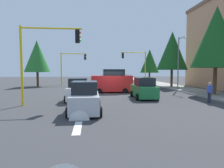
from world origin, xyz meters
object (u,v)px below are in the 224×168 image
Objects in this scene: tree_roadside_mid at (172,51)px; tree_roadside_near at (216,37)px; tree_opposite_side at (37,56)px; delivery_van_red at (112,82)px; traffic_signal_near_right at (45,50)px; car_blue at (124,82)px; tree_roadside_far at (150,61)px; pedestrian_crossing at (210,92)px; traffic_signal_far_left at (136,62)px; car_white at (78,90)px; car_silver at (85,99)px; traffic_signal_far_right at (72,62)px; car_green at (144,89)px; street_lamp_curbside at (180,57)px.

tree_roadside_near is (10.00, 0.50, 0.48)m from tree_roadside_mid.
tree_opposite_side is 15.38m from delivery_van_red.
traffic_signal_near_right is 1.43× the size of car_blue.
pedestrian_crossing is at bearing -5.37° from tree_roadside_far.
traffic_signal_near_right is 0.99× the size of traffic_signal_far_left.
car_white and car_silver have the same top height.
car_white is (17.85, 2.20, -3.12)m from traffic_signal_far_right.
traffic_signal_near_right is at bearing -71.32° from car_green.
pedestrian_crossing is (14.35, -2.79, -4.68)m from tree_roadside_mid.
traffic_signal_far_left reaches higher than traffic_signal_far_right.
traffic_signal_far_left reaches higher than car_white.
traffic_signal_far_right reaches higher than delivery_van_red.
street_lamp_curbside is 21.88m from tree_opposite_side.
tree_roadside_near is 2.21× the size of car_blue.
traffic_signal_near_right is at bearing -0.12° from traffic_signal_far_right.
street_lamp_curbside is 15.13m from car_white.
car_white is at bearing -31.62° from delivery_van_red.
car_white is (1.85, -14.00, -5.17)m from tree_roadside_near.
car_silver is at bearing 7.99° from car_white.
car_silver is 0.88× the size of car_blue.
tree_roadside_far reaches higher than car_green.
tree_roadside_near is 1.92× the size of delivery_van_red.
tree_opposite_side reaches higher than car_blue.
street_lamp_curbside is (10.39, 3.46, 0.13)m from traffic_signal_far_left.
traffic_signal_far_left is 1.05× the size of traffic_signal_far_right.
car_white is (15.85, 7.50, -4.00)m from tree_opposite_side.
car_white reaches higher than pedestrian_crossing.
street_lamp_curbside is at bearing 135.87° from car_green.
traffic_signal_far_right is 23.49m from car_silver.
traffic_signal_far_left is 1.63× the size of car_silver.
delivery_van_red is at bearing -24.33° from car_blue.
tree_roadside_near is at bearing 2.86° from tree_roadside_far.
tree_opposite_side is 4.39× the size of pedestrian_crossing.
traffic_signal_near_right is 3.50× the size of pedestrian_crossing.
tree_roadside_mid is 1.24× the size of tree_roadside_far.
tree_roadside_far is at bearing 178.81° from street_lamp_curbside.
pedestrian_crossing is (20.35, 12.91, -3.11)m from traffic_signal_far_right.
delivery_van_red is 5.77m from car_green.
delivery_van_red is (1.61, -9.09, -3.07)m from street_lamp_curbside.
car_green is (1.18, -7.88, -5.17)m from tree_roadside_near.
traffic_signal_near_right is at bearing -91.54° from pedestrian_crossing.
tree_opposite_side is (-4.00, -21.00, -0.69)m from tree_roadside_mid.
tree_roadside_far is at bearing 136.80° from traffic_signal_far_left.
tree_roadside_near is (16.00, 16.20, 2.05)m from traffic_signal_far_right.
car_white is at bearing -30.74° from tree_roadside_far.
car_silver reaches higher than pedestrian_crossing.
street_lamp_curbside is 10.72m from pedestrian_crossing.
car_blue is at bearing 148.26° from traffic_signal_near_right.
pedestrian_crossing is at bearing 4.12° from traffic_signal_far_left.
car_silver is at bearing -14.49° from delivery_van_red.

